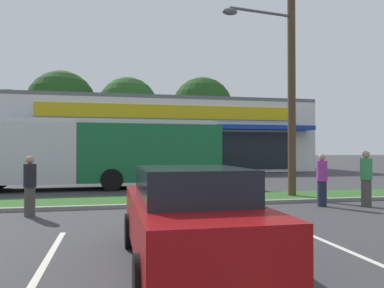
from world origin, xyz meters
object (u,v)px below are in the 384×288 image
at_px(car_0, 135,167).
at_px(pedestrian_by_pole, 366,179).
at_px(utility_pole, 288,62).
at_px(city_bus, 91,151).
at_px(pedestrian_near_bench, 30,186).
at_px(car_3, 189,216).
at_px(pedestrian_mid, 322,180).

bearing_deg(car_0, pedestrian_by_pole, -64.48).
xyz_separation_m(utility_pole, city_bus, (-7.49, 5.29, -3.40)).
bearing_deg(car_0, utility_pole, -66.16).
relative_size(utility_pole, pedestrian_near_bench, 5.74).
relative_size(car_0, pedestrian_by_pole, 2.64).
bearing_deg(city_bus, car_3, 98.01).
bearing_deg(pedestrian_near_bench, city_bus, 24.38).
xyz_separation_m(city_bus, pedestrian_by_pole, (9.03, -7.67, -0.86)).
relative_size(utility_pole, pedestrian_by_pole, 5.32).
xyz_separation_m(car_0, pedestrian_mid, (5.21, -13.46, 0.10)).
height_order(car_0, pedestrian_near_bench, pedestrian_near_bench).
xyz_separation_m(car_3, pedestrian_by_pole, (6.92, 5.01, 0.11)).
distance_m(car_0, pedestrian_near_bench, 13.93).
relative_size(car_3, pedestrian_mid, 2.63).
bearing_deg(city_bus, pedestrian_by_pole, 138.19).
bearing_deg(pedestrian_mid, pedestrian_near_bench, 35.65).
bearing_deg(utility_pole, pedestrian_near_bench, -167.17).
bearing_deg(utility_pole, pedestrian_by_pole, -57.09).
bearing_deg(pedestrian_near_bench, car_0, 18.86).
bearing_deg(utility_pole, city_bus, 144.78).
height_order(car_0, pedestrian_by_pole, pedestrian_by_pole).
xyz_separation_m(pedestrian_near_bench, pedestrian_by_pole, (10.31, -0.38, 0.07)).
xyz_separation_m(city_bus, car_3, (2.12, -12.67, -0.96)).
distance_m(car_0, pedestrian_by_pole, 15.31).
bearing_deg(car_0, car_3, -90.98).
distance_m(city_bus, pedestrian_mid, 10.63).
distance_m(car_3, pedestrian_mid, 7.70).
xyz_separation_m(utility_pole, car_0, (-5.05, 11.43, -4.41)).
relative_size(pedestrian_by_pole, pedestrian_mid, 1.06).
xyz_separation_m(car_3, pedestrian_near_bench, (-3.39, 5.39, 0.04)).
height_order(city_bus, pedestrian_mid, city_bus).
bearing_deg(car_3, utility_pole, -36.04).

